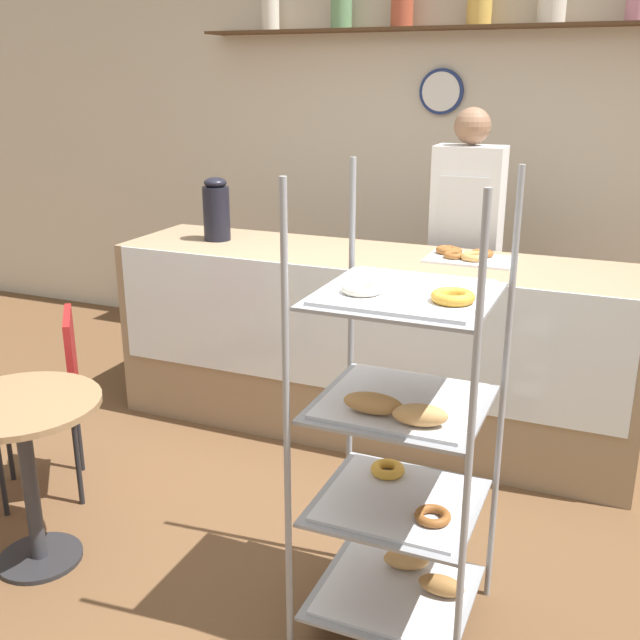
% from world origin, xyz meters
% --- Properties ---
extents(ground_plane, '(14.00, 14.00, 0.00)m').
position_xyz_m(ground_plane, '(0.00, 0.00, 0.00)').
color(ground_plane, brown).
extents(back_wall, '(10.00, 0.30, 2.70)m').
position_xyz_m(back_wall, '(0.00, 2.40, 1.37)').
color(back_wall, beige).
rests_on(back_wall, ground_plane).
extents(display_counter, '(2.76, 0.69, 0.99)m').
position_xyz_m(display_counter, '(0.00, 1.06, 0.50)').
color(display_counter, '#937A5B').
rests_on(display_counter, ground_plane).
extents(pastry_rack, '(0.59, 0.58, 1.61)m').
position_xyz_m(pastry_rack, '(0.62, -0.38, 0.69)').
color(pastry_rack, gray).
rests_on(pastry_rack, ground_plane).
extents(person_worker, '(0.38, 0.23, 1.71)m').
position_xyz_m(person_worker, '(0.36, 1.65, 0.94)').
color(person_worker, '#282833').
rests_on(person_worker, ground_plane).
extents(cafe_table, '(0.61, 0.61, 0.70)m').
position_xyz_m(cafe_table, '(-0.82, -0.60, 0.52)').
color(cafe_table, '#262628').
rests_on(cafe_table, ground_plane).
extents(cafe_chair, '(0.53, 0.53, 0.86)m').
position_xyz_m(cafe_chair, '(-1.11, -0.12, 0.53)').
color(cafe_chair, black).
rests_on(cafe_chair, ground_plane).
extents(coffee_carafe, '(0.15, 0.15, 0.35)m').
position_xyz_m(coffee_carafe, '(-0.93, 1.07, 1.16)').
color(coffee_carafe, black).
rests_on(coffee_carafe, display_counter).
extents(donut_tray_counter, '(0.43, 0.28, 0.05)m').
position_xyz_m(donut_tray_counter, '(0.47, 1.15, 1.01)').
color(donut_tray_counter, silver).
rests_on(donut_tray_counter, display_counter).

